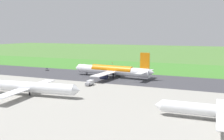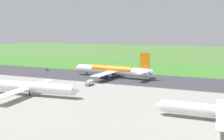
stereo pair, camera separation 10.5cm
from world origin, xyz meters
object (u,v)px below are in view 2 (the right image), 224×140
at_px(airliner_main, 113,70).
at_px(airliner_parked_mid, 29,87).
at_px(airliner_parked_near, 222,111).
at_px(traffic_cone_orange, 105,66).
at_px(no_stopping_sign, 112,64).
at_px(service_car_followme, 47,69).
at_px(service_truck_baggage, 90,83).

relative_size(airliner_main, airliner_parked_mid, 1.13).
distance_m(airliner_parked_near, traffic_cone_orange, 140.63).
bearing_deg(no_stopping_sign, service_car_followme, 50.73).
xyz_separation_m(airliner_parked_near, traffic_cone_orange, (89.60, -108.35, -3.03)).
xyz_separation_m(airliner_main, no_stopping_sign, (21.63, -50.23, -2.71)).
bearing_deg(traffic_cone_orange, service_truck_baggage, 109.13).
bearing_deg(service_car_followme, traffic_cone_orange, -126.07).
distance_m(airliner_main, airliner_parked_mid, 58.90).
distance_m(service_truck_baggage, traffic_cone_orange, 79.26).
bearing_deg(airliner_main, airliner_parked_mid, 74.81).
relative_size(airliner_parked_near, service_car_followme, 9.38).
bearing_deg(airliner_parked_mid, no_stopping_sign, -86.68).
distance_m(service_truck_baggage, no_stopping_sign, 80.13).
xyz_separation_m(airliner_main, airliner_parked_near, (-62.37, 60.74, -1.05)).
height_order(airliner_main, no_stopping_sign, airliner_main).
bearing_deg(traffic_cone_orange, airliner_parked_mid, 96.45).
distance_m(airliner_parked_near, service_truck_baggage, 71.92).
distance_m(airliner_parked_near, no_stopping_sign, 139.18).
height_order(service_truck_baggage, no_stopping_sign, no_stopping_sign).
bearing_deg(service_truck_baggage, no_stopping_sign, -75.27).
relative_size(airliner_main, airliner_parked_near, 1.31).
distance_m(airliner_parked_mid, service_truck_baggage, 32.88).
bearing_deg(no_stopping_sign, airliner_parked_near, 127.12).
xyz_separation_m(airliner_main, traffic_cone_orange, (27.23, -47.61, -4.08)).
bearing_deg(airliner_parked_mid, traffic_cone_orange, -83.55).
xyz_separation_m(airliner_parked_mid, service_truck_baggage, (-14.17, -29.57, -2.42)).
bearing_deg(airliner_parked_near, service_truck_baggage, -27.74).
height_order(airliner_parked_mid, no_stopping_sign, airliner_parked_mid).
bearing_deg(airliner_parked_near, airliner_parked_mid, -2.87).
height_order(airliner_parked_near, no_stopping_sign, airliner_parked_near).
relative_size(airliner_parked_near, traffic_cone_orange, 75.28).
bearing_deg(service_car_followme, no_stopping_sign, -129.27).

